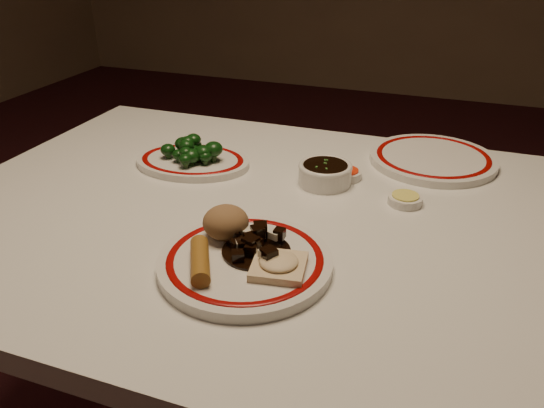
{
  "coord_description": "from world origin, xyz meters",
  "views": [
    {
      "loc": [
        0.32,
        -0.8,
        1.21
      ],
      "look_at": [
        0.05,
        -0.06,
        0.8
      ],
      "focal_mm": 35.0,
      "sensor_mm": 36.0,
      "label": 1
    }
  ],
  "objects_px": {
    "dining_table": "(257,250)",
    "broccoli_pile": "(193,149)",
    "broccoli_plate": "(193,161)",
    "soy_bowl": "(325,174)",
    "spring_roll": "(200,261)",
    "main_plate": "(245,262)",
    "rice_mound": "(226,222)",
    "stirfry_heap": "(253,244)",
    "fried_wonton": "(279,264)"
  },
  "relations": [
    {
      "from": "dining_table",
      "to": "broccoli_plate",
      "type": "distance_m",
      "value": 0.26
    },
    {
      "from": "rice_mound",
      "to": "broccoli_pile",
      "type": "bearing_deg",
      "value": 126.37
    },
    {
      "from": "rice_mound",
      "to": "main_plate",
      "type": "bearing_deg",
      "value": -42.02
    },
    {
      "from": "rice_mound",
      "to": "broccoli_plate",
      "type": "xyz_separation_m",
      "value": [
        -0.2,
        0.27,
        -0.04
      ]
    },
    {
      "from": "broccoli_pile",
      "to": "broccoli_plate",
      "type": "bearing_deg",
      "value": 144.55
    },
    {
      "from": "rice_mound",
      "to": "soy_bowl",
      "type": "xyz_separation_m",
      "value": [
        0.09,
        0.28,
        -0.02
      ]
    },
    {
      "from": "rice_mound",
      "to": "stirfry_heap",
      "type": "distance_m",
      "value": 0.06
    },
    {
      "from": "dining_table",
      "to": "spring_roll",
      "type": "bearing_deg",
      "value": -89.2
    },
    {
      "from": "main_plate",
      "to": "spring_roll",
      "type": "relative_size",
      "value": 3.34
    },
    {
      "from": "dining_table",
      "to": "broccoli_pile",
      "type": "relative_size",
      "value": 8.83
    },
    {
      "from": "spring_roll",
      "to": "broccoli_pile",
      "type": "height_order",
      "value": "broccoli_pile"
    },
    {
      "from": "rice_mound",
      "to": "broccoli_pile",
      "type": "xyz_separation_m",
      "value": [
        -0.2,
        0.27,
        -0.01
      ]
    },
    {
      "from": "rice_mound",
      "to": "stirfry_heap",
      "type": "xyz_separation_m",
      "value": [
        0.06,
        -0.03,
        -0.01
      ]
    },
    {
      "from": "dining_table",
      "to": "main_plate",
      "type": "distance_m",
      "value": 0.22
    },
    {
      "from": "main_plate",
      "to": "fried_wonton",
      "type": "relative_size",
      "value": 3.83
    },
    {
      "from": "spring_roll",
      "to": "fried_wonton",
      "type": "height_order",
      "value": "spring_roll"
    },
    {
      "from": "soy_bowl",
      "to": "stirfry_heap",
      "type": "bearing_deg",
      "value": -96.05
    },
    {
      "from": "broccoli_plate",
      "to": "broccoli_pile",
      "type": "relative_size",
      "value": 1.94
    },
    {
      "from": "dining_table",
      "to": "spring_roll",
      "type": "height_order",
      "value": "spring_roll"
    },
    {
      "from": "main_plate",
      "to": "rice_mound",
      "type": "height_order",
      "value": "rice_mound"
    },
    {
      "from": "fried_wonton",
      "to": "broccoli_plate",
      "type": "xyz_separation_m",
      "value": [
        -0.31,
        0.33,
        -0.02
      ]
    },
    {
      "from": "rice_mound",
      "to": "fried_wonton",
      "type": "xyz_separation_m",
      "value": [
        0.11,
        -0.06,
        -0.02
      ]
    },
    {
      "from": "broccoli_plate",
      "to": "spring_roll",
      "type": "bearing_deg",
      "value": -60.98
    },
    {
      "from": "spring_roll",
      "to": "broccoli_pile",
      "type": "relative_size",
      "value": 0.74
    },
    {
      "from": "spring_roll",
      "to": "fried_wonton",
      "type": "bearing_deg",
      "value": -10.03
    },
    {
      "from": "rice_mound",
      "to": "spring_roll",
      "type": "relative_size",
      "value": 0.73
    },
    {
      "from": "main_plate",
      "to": "fried_wonton",
      "type": "xyz_separation_m",
      "value": [
        0.06,
        -0.01,
        0.02
      ]
    },
    {
      "from": "broccoli_pile",
      "to": "soy_bowl",
      "type": "height_order",
      "value": "broccoli_pile"
    },
    {
      "from": "dining_table",
      "to": "soy_bowl",
      "type": "xyz_separation_m",
      "value": [
        0.09,
        0.15,
        0.11
      ]
    },
    {
      "from": "fried_wonton",
      "to": "stirfry_heap",
      "type": "bearing_deg",
      "value": 147.08
    },
    {
      "from": "broccoli_plate",
      "to": "soy_bowl",
      "type": "distance_m",
      "value": 0.29
    },
    {
      "from": "spring_roll",
      "to": "stirfry_heap",
      "type": "height_order",
      "value": "stirfry_heap"
    },
    {
      "from": "stirfry_heap",
      "to": "soy_bowl",
      "type": "relative_size",
      "value": 1.01
    },
    {
      "from": "stirfry_heap",
      "to": "dining_table",
      "type": "bearing_deg",
      "value": 109.89
    },
    {
      "from": "fried_wonton",
      "to": "broccoli_pile",
      "type": "distance_m",
      "value": 0.45
    },
    {
      "from": "broccoli_pile",
      "to": "soy_bowl",
      "type": "bearing_deg",
      "value": 1.91
    },
    {
      "from": "main_plate",
      "to": "fried_wonton",
      "type": "bearing_deg",
      "value": -13.01
    },
    {
      "from": "dining_table",
      "to": "rice_mound",
      "type": "xyz_separation_m",
      "value": [
        0.0,
        -0.14,
        0.14
      ]
    },
    {
      "from": "soy_bowl",
      "to": "main_plate",
      "type": "bearing_deg",
      "value": -96.55
    },
    {
      "from": "broccoli_pile",
      "to": "soy_bowl",
      "type": "relative_size",
      "value": 1.29
    },
    {
      "from": "main_plate",
      "to": "dining_table",
      "type": "bearing_deg",
      "value": 106.29
    },
    {
      "from": "main_plate",
      "to": "broccoli_plate",
      "type": "relative_size",
      "value": 1.28
    },
    {
      "from": "broccoli_plate",
      "to": "broccoli_pile",
      "type": "height_order",
      "value": "broccoli_pile"
    },
    {
      "from": "broccoli_pile",
      "to": "soy_bowl",
      "type": "xyz_separation_m",
      "value": [
        0.29,
        0.01,
        -0.02
      ]
    },
    {
      "from": "main_plate",
      "to": "spring_roll",
      "type": "bearing_deg",
      "value": -136.08
    },
    {
      "from": "fried_wonton",
      "to": "rice_mound",
      "type": "bearing_deg",
      "value": 151.4
    },
    {
      "from": "main_plate",
      "to": "stirfry_heap",
      "type": "xyz_separation_m",
      "value": [
        0.01,
        0.02,
        0.02
      ]
    },
    {
      "from": "spring_roll",
      "to": "stirfry_heap",
      "type": "relative_size",
      "value": 0.95
    },
    {
      "from": "main_plate",
      "to": "rice_mound",
      "type": "distance_m",
      "value": 0.08
    },
    {
      "from": "spring_roll",
      "to": "stirfry_heap",
      "type": "bearing_deg",
      "value": 23.52
    }
  ]
}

